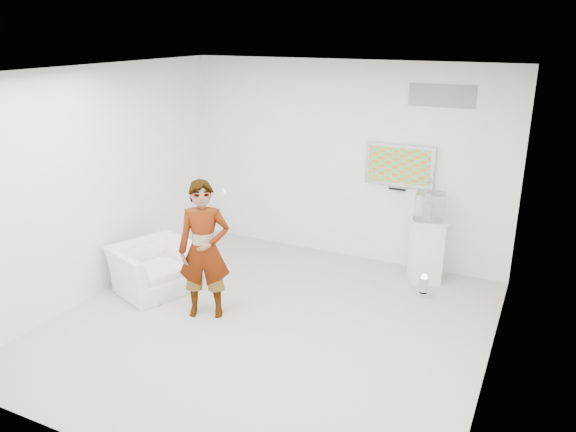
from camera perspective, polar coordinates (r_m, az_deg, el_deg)
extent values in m
cube|color=#A9A69B|center=(6.95, -1.93, -10.94)|extent=(5.00, 5.00, 0.01)
cube|color=#29292C|center=(6.06, -2.24, 14.45)|extent=(5.00, 5.00, 0.01)
cube|color=white|center=(8.55, 5.83, 5.50)|extent=(5.00, 0.01, 3.00)
cube|color=white|center=(4.46, -17.45, -8.09)|extent=(5.00, 0.01, 3.00)
cube|color=white|center=(7.79, -18.57, 3.30)|extent=(0.01, 5.00, 3.00)
cube|color=white|center=(5.68, 20.83, -2.59)|extent=(0.01, 5.00, 3.00)
cube|color=#B8B8BD|center=(8.25, 11.28, 5.09)|extent=(1.00, 0.08, 0.60)
cube|color=gray|center=(8.01, 15.33, 11.67)|extent=(0.90, 0.02, 0.30)
imported|color=white|center=(6.90, -8.51, -3.42)|extent=(0.75, 0.65, 1.74)
imported|color=white|center=(7.87, -13.45, -5.13)|extent=(1.19, 1.27, 0.66)
cube|color=white|center=(8.13, 13.84, -3.38)|extent=(0.59, 0.59, 0.92)
cylinder|color=silver|center=(7.77, 13.61, -6.90)|extent=(0.21, 0.21, 0.30)
cube|color=white|center=(7.91, 14.20, 0.97)|extent=(0.40, 0.40, 0.37)
cube|color=white|center=(7.93, 14.17, 0.53)|extent=(0.17, 0.16, 0.25)
cube|color=white|center=(6.77, -6.51, 2.48)|extent=(0.12, 0.12, 0.03)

